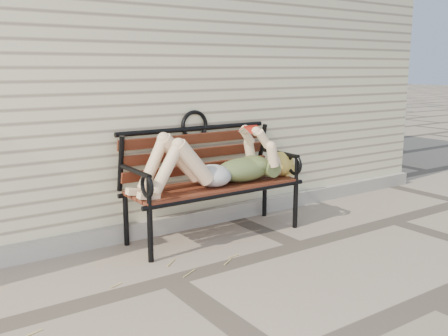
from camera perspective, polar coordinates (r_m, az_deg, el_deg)
ground at (r=3.69m, az=-6.09°, el=-12.65°), size 80.00×80.00×0.00m
house_wall at (r=6.18m, az=-20.05°, el=10.71°), size 8.00×4.00×3.00m
foundation_strip at (r=4.48m, az=-12.09°, el=-7.39°), size 8.00×0.10×0.15m
garden_bench at (r=4.50m, az=-1.79°, el=0.19°), size 1.73×0.69×1.12m
reading_woman at (r=4.39m, az=-0.67°, el=0.41°), size 1.63×0.37×0.51m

